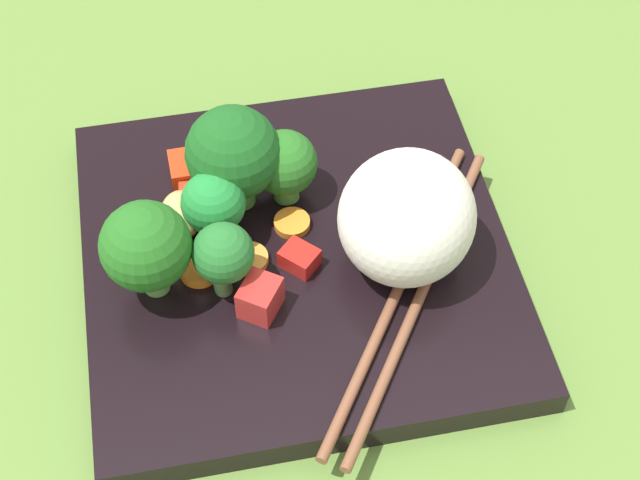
{
  "coord_description": "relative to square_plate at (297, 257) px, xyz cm",
  "views": [
    {
      "loc": [
        -35.85,
        4.6,
        49.02
      ],
      "look_at": [
        -1.17,
        -1.26,
        3.92
      ],
      "focal_mm": 54.73,
      "sensor_mm": 36.0,
      "label": 1
    }
  ],
  "objects": [
    {
      "name": "pepper_chunk_1",
      "position": [
        -1.27,
        -0.14,
        1.6
      ],
      "size": [
        2.69,
        2.7,
        1.28
      ],
      "primitive_type": "cube",
      "rotation": [
        0.0,
        0.0,
        3.95
      ],
      "color": "red",
      "rests_on": "square_plate"
    },
    {
      "name": "broccoli_floret_3",
      "position": [
        -1.56,
        8.67,
        4.91
      ],
      "size": [
        5.23,
        5.23,
        6.7
      ],
      "color": "#69A74F",
      "rests_on": "square_plate"
    },
    {
      "name": "carrot_slice_3",
      "position": [
        1.77,
        0.44,
        1.21
      ],
      "size": [
        3.01,
        3.01,
        0.5
      ],
      "primitive_type": "cylinder",
      "rotation": [
        0.0,
        0.0,
        5.81
      ],
      "color": "orange",
      "rests_on": "square_plate"
    },
    {
      "name": "ground_plane",
      "position": [
        0.0,
        0.0,
        -1.96
      ],
      "size": [
        110.0,
        110.0,
        2.0
      ],
      "primitive_type": "cube",
      "color": "#5B8034"
    },
    {
      "name": "carrot_slice_0",
      "position": [
        1.92,
        8.53,
        1.35
      ],
      "size": [
        2.9,
        2.9,
        0.79
      ],
      "primitive_type": "cylinder",
      "rotation": [
        0.0,
        0.0,
        3.85
      ],
      "color": "orange",
      "rests_on": "square_plate"
    },
    {
      "name": "broccoli_floret_0",
      "position": [
        4.43,
        0.13,
        3.75
      ],
      "size": [
        4.1,
        4.1,
        5.09
      ],
      "color": "#53933F",
      "rests_on": "square_plate"
    },
    {
      "name": "pepper_chunk_3",
      "position": [
        -4.02,
        2.7,
        2.02
      ],
      "size": [
        3.09,
        2.99,
        2.13
      ],
      "primitive_type": "cube",
      "rotation": [
        0.0,
        0.0,
        2.56
      ],
      "color": "red",
      "rests_on": "square_plate"
    },
    {
      "name": "carrot_slice_2",
      "position": [
        -0.86,
        5.96,
        1.31
      ],
      "size": [
        2.9,
        2.9,
        0.69
      ],
      "primitive_type": "cylinder",
      "rotation": [
        0.0,
        0.0,
        4.94
      ],
      "color": "orange",
      "rests_on": "square_plate"
    },
    {
      "name": "pepper_chunk_2",
      "position": [
        4.53,
        5.57,
        1.57
      ],
      "size": [
        1.93,
        2.28,
        1.21
      ],
      "primitive_type": "cube",
      "rotation": [
        0.0,
        0.0,
        1.53
      ],
      "color": "red",
      "rests_on": "square_plate"
    },
    {
      "name": "carrot_slice_1",
      "position": [
        -0.52,
        2.96,
        1.19
      ],
      "size": [
        2.71,
        2.71,
        0.47
      ],
      "primitive_type": "cylinder",
      "rotation": [
        0.0,
        0.0,
        1.4
      ],
      "color": "orange",
      "rests_on": "square_plate"
    },
    {
      "name": "chopstick_pair",
      "position": [
        -4.58,
        -5.99,
        1.29
      ],
      "size": [
        21.05,
        14.32,
        0.65
      ],
      "rotation": [
        0.0,
        0.0,
        5.72
      ],
      "color": "brown",
      "rests_on": "square_plate"
    },
    {
      "name": "chicken_piece_1",
      "position": [
        2.86,
        6.68,
        2.06
      ],
      "size": [
        3.69,
        2.74,
        2.2
      ],
      "primitive_type": "ellipsoid",
      "rotation": [
        0.0,
        0.0,
        6.23
      ],
      "color": "tan",
      "rests_on": "square_plate"
    },
    {
      "name": "square_plate",
      "position": [
        0.0,
        0.0,
        0.0
      ],
      "size": [
        26.34,
        26.34,
        1.92
      ],
      "primitive_type": "cube",
      "rotation": [
        0.0,
        0.0,
        0.02
      ],
      "color": "black",
      "rests_on": "ground_plane"
    },
    {
      "name": "pepper_chunk_0",
      "position": [
        6.82,
        6.12,
        1.73
      ],
      "size": [
        2.61,
        2.04,
        1.55
      ],
      "primitive_type": "cube",
      "rotation": [
        0.0,
        0.0,
        3.19
      ],
      "color": "red",
      "rests_on": "square_plate"
    },
    {
      "name": "broccoli_floret_4",
      "position": [
        -2.18,
        4.47,
        4.13
      ],
      "size": [
        3.6,
        3.6,
        5.12
      ],
      "color": "#56924C",
      "rests_on": "square_plate"
    },
    {
      "name": "rice_mound",
      "position": [
        -1.78,
        -6.21,
        4.78
      ],
      "size": [
        11.12,
        10.93,
        7.65
      ],
      "primitive_type": "ellipsoid",
      "rotation": [
        0.0,
        0.0,
        5.81
      ],
      "color": "white",
      "rests_on": "square_plate"
    },
    {
      "name": "broccoli_floret_1",
      "position": [
        1.68,
        4.64,
        4.09
      ],
      "size": [
        3.87,
        3.87,
        5.24
      ],
      "color": "#5E9942",
      "rests_on": "square_plate"
    },
    {
      "name": "broccoli_floret_2",
      "position": [
        4.54,
        3.07,
        5.06
      ],
      "size": [
        5.84,
        5.84,
        7.16
      ],
      "color": "#529A3F",
      "rests_on": "square_plate"
    }
  ]
}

